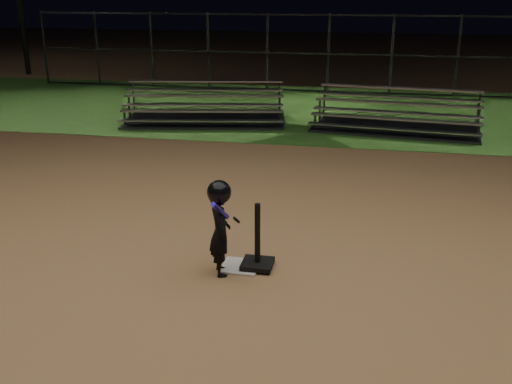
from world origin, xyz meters
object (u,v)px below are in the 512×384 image
bleacher_right (395,122)px  bleacher_left (204,115)px  home_plate (240,266)px  batting_tee (257,255)px  child_batter (220,225)px

bleacher_right → bleacher_left: bearing=-172.9°
bleacher_left → bleacher_right: 4.78m
home_plate → bleacher_left: size_ratio=0.10×
bleacher_left → bleacher_right: size_ratio=1.05×
batting_tee → bleacher_left: bleacher_left is taller
home_plate → child_batter: bearing=-135.1°
home_plate → batting_tee: size_ratio=0.55×
child_batter → bleacher_left: (-2.52, 8.09, -0.43)m
bleacher_left → bleacher_right: (4.78, 0.04, -0.01)m
child_batter → bleacher_right: bearing=-38.6°
bleacher_right → child_batter: bearing=-98.9°
home_plate → child_batter: size_ratio=0.38×
home_plate → bleacher_left: 8.35m
batting_tee → child_batter: bearing=-151.3°
batting_tee → bleacher_left: 8.39m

